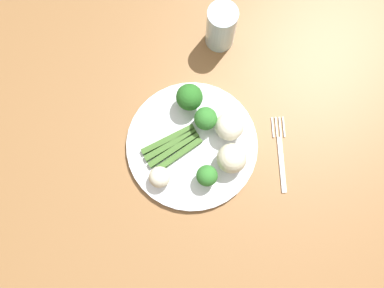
# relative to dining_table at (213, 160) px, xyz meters

# --- Properties ---
(ground_plane) EXTENTS (6.00, 6.00, 0.02)m
(ground_plane) POSITION_rel_dining_table_xyz_m (0.00, 0.00, -0.66)
(ground_plane) COLOR tan
(dining_table) EXTENTS (1.44, 0.89, 0.75)m
(dining_table) POSITION_rel_dining_table_xyz_m (0.00, 0.00, 0.00)
(dining_table) COLOR olive
(dining_table) RESTS_ON ground_plane
(plate) EXTENTS (0.28, 0.28, 0.01)m
(plate) POSITION_rel_dining_table_xyz_m (-0.05, 0.02, 0.11)
(plate) COLOR white
(plate) RESTS_ON dining_table
(asparagus_bundle) EXTENTS (0.13, 0.09, 0.01)m
(asparagus_bundle) POSITION_rel_dining_table_xyz_m (-0.09, 0.02, 0.12)
(asparagus_bundle) COLOR #3D6626
(asparagus_bundle) RESTS_ON plate
(broccoli_back) EXTENTS (0.04, 0.04, 0.05)m
(broccoli_back) POSITION_rel_dining_table_xyz_m (-0.03, -0.05, 0.15)
(broccoli_back) COLOR #609E3D
(broccoli_back) RESTS_ON plate
(broccoli_near_center) EXTENTS (0.06, 0.06, 0.07)m
(broccoli_near_center) POSITION_rel_dining_table_xyz_m (-0.04, 0.11, 0.16)
(broccoli_near_center) COLOR #568E33
(broccoli_near_center) RESTS_ON plate
(broccoli_left) EXTENTS (0.05, 0.05, 0.06)m
(broccoli_left) POSITION_rel_dining_table_xyz_m (-0.01, 0.06, 0.15)
(broccoli_left) COLOR #609E3D
(broccoli_left) RESTS_ON plate
(cauliflower_back_right) EXTENTS (0.06, 0.06, 0.06)m
(cauliflower_back_right) POSITION_rel_dining_table_xyz_m (0.03, -0.03, 0.15)
(cauliflower_back_right) COLOR beige
(cauliflower_back_right) RESTS_ON plate
(cauliflower_mid) EXTENTS (0.06, 0.06, 0.06)m
(cauliflower_mid) POSITION_rel_dining_table_xyz_m (0.03, 0.04, 0.15)
(cauliflower_mid) COLOR white
(cauliflower_mid) RESTS_ON plate
(cauliflower_near_fork) EXTENTS (0.04, 0.04, 0.04)m
(cauliflower_near_fork) POSITION_rel_dining_table_xyz_m (-0.13, -0.04, 0.14)
(cauliflower_near_fork) COLOR silver
(cauliflower_near_fork) RESTS_ON plate
(fork) EXTENTS (0.04, 0.17, 0.00)m
(fork) POSITION_rel_dining_table_xyz_m (0.14, -0.02, 0.10)
(fork) COLOR silver
(fork) RESTS_ON dining_table
(water_glass) EXTENTS (0.06, 0.06, 0.11)m
(water_glass) POSITION_rel_dining_table_xyz_m (0.05, 0.26, 0.16)
(water_glass) COLOR silver
(water_glass) RESTS_ON dining_table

